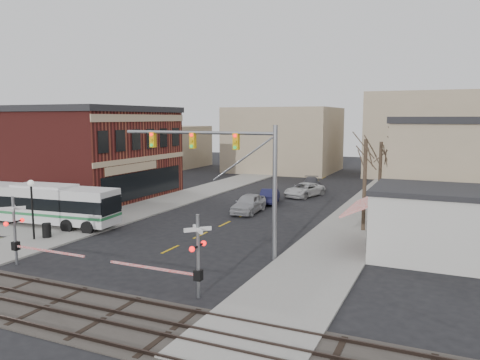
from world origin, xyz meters
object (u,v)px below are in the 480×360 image
(traffic_signal_mast, at_px, (230,162))
(car_d, at_px, (311,184))
(car_b, at_px, (270,196))
(trash_bin, at_px, (47,230))
(car_c, at_px, (304,190))
(transit_bus, at_px, (45,204))
(pedestrian_far, at_px, (106,207))
(rr_crossing_east, at_px, (190,256))
(rr_crossing_west, at_px, (20,232))
(street_lamp, at_px, (32,197))
(car_a, at_px, (249,203))
(pedestrian_near, at_px, (69,219))

(traffic_signal_mast, bearing_deg, car_d, 95.25)
(car_b, bearing_deg, trash_bin, 50.21)
(car_d, bearing_deg, car_c, -97.50)
(transit_bus, distance_m, traffic_signal_mast, 16.93)
(pedestrian_far, bearing_deg, car_d, 17.55)
(transit_bus, bearing_deg, rr_crossing_east, -24.52)
(rr_crossing_east, bearing_deg, rr_crossing_west, 179.31)
(street_lamp, height_order, car_c, street_lamp)
(rr_crossing_west, height_order, pedestrian_far, rr_crossing_west)
(car_a, bearing_deg, traffic_signal_mast, -74.59)
(rr_crossing_west, distance_m, pedestrian_near, 8.46)
(pedestrian_near, bearing_deg, street_lamp, 164.62)
(pedestrian_near, bearing_deg, rr_crossing_east, -132.41)
(traffic_signal_mast, relative_size, rr_crossing_west, 1.90)
(rr_crossing_west, relative_size, car_c, 1.06)
(rr_crossing_east, bearing_deg, trash_bin, 160.62)
(rr_crossing_east, bearing_deg, transit_bus, 155.48)
(car_a, bearing_deg, car_b, 86.47)
(car_c, distance_m, pedestrian_near, 24.98)
(street_lamp, bearing_deg, traffic_signal_mast, 11.66)
(trash_bin, xyz_separation_m, car_a, (9.30, 14.16, 0.23))
(trash_bin, bearing_deg, transit_bus, 136.97)
(rr_crossing_west, xyz_separation_m, car_b, (6.07, 24.34, -1.23))
(pedestrian_far, bearing_deg, rr_crossing_east, -84.31)
(car_d, bearing_deg, traffic_signal_mast, -99.62)
(transit_bus, bearing_deg, car_d, 62.62)
(car_c, distance_m, pedestrian_far, 21.29)
(car_a, distance_m, car_d, 15.66)
(transit_bus, xyz_separation_m, car_b, (12.56, 16.39, -1.02))
(transit_bus, xyz_separation_m, car_d, (13.87, 26.79, -1.05))
(trash_bin, distance_m, car_d, 31.63)
(rr_crossing_east, distance_m, car_d, 35.11)
(rr_crossing_west, xyz_separation_m, street_lamp, (-3.73, 4.24, 1.11))
(pedestrian_far, bearing_deg, traffic_signal_mast, -65.34)
(street_lamp, bearing_deg, rr_crossing_west, -48.70)
(rr_crossing_east, xyz_separation_m, car_a, (-5.24, 19.28, -1.12))
(rr_crossing_west, distance_m, trash_bin, 6.13)
(street_lamp, xyz_separation_m, trash_bin, (0.42, 0.74, -2.46))
(rr_crossing_east, relative_size, pedestrian_far, 3.17)
(rr_crossing_east, distance_m, pedestrian_near, 16.83)
(car_c, bearing_deg, car_d, 113.89)
(car_b, distance_m, pedestrian_far, 15.94)
(transit_bus, xyz_separation_m, car_c, (14.55, 21.59, -1.03))
(car_b, relative_size, pedestrian_far, 2.54)
(car_d, relative_size, pedestrian_near, 3.15)
(trash_bin, bearing_deg, car_a, 56.71)
(traffic_signal_mast, height_order, rr_crossing_west, traffic_signal_mast)
(traffic_signal_mast, xyz_separation_m, car_c, (-1.87, 22.48, -5.04))
(transit_bus, relative_size, car_a, 2.46)
(traffic_signal_mast, height_order, street_lamp, traffic_signal_mast)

